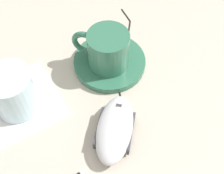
{
  "coord_description": "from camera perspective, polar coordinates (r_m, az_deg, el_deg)",
  "views": [
    {
      "loc": [
        0.29,
        -0.01,
        0.46
      ],
      "look_at": [
        0.01,
        0.06,
        0.03
      ],
      "focal_mm": 50.0,
      "sensor_mm": 36.0,
      "label": 1
    }
  ],
  "objects": [
    {
      "name": "ground_plane",
      "position": [
        0.54,
        -6.86,
        -2.43
      ],
      "size": [
        3.0,
        3.0,
        0.0
      ],
      "primitive_type": "plane",
      "color": "#B2A899"
    },
    {
      "name": "saucer",
      "position": [
        0.58,
        -0.45,
        4.56
      ],
      "size": [
        0.13,
        0.13,
        0.01
      ],
      "primitive_type": "cylinder",
      "color": "#2D664C",
      "rests_on": "ground"
    },
    {
      "name": "napkin_under_glass",
      "position": [
        0.55,
        -16.6,
        -2.85
      ],
      "size": [
        0.16,
        0.16,
        0.0
      ],
      "primitive_type": "cube",
      "rotation": [
        0.0,
        0.0,
        0.26
      ],
      "color": "white",
      "rests_on": "ground"
    },
    {
      "name": "computer_mouse",
      "position": [
        0.49,
        0.53,
        -7.66
      ],
      "size": [
        0.13,
        0.1,
        0.04
      ],
      "color": "silver",
      "rests_on": "ground"
    },
    {
      "name": "drinking_glass",
      "position": [
        0.52,
        -17.73,
        -0.85
      ],
      "size": [
        0.07,
        0.07,
        0.08
      ],
      "primitive_type": "cylinder",
      "color": "silver",
      "rests_on": "napkin_under_glass"
    },
    {
      "name": "coffee_cup",
      "position": [
        0.54,
        -0.97,
        6.91
      ],
      "size": [
        0.08,
        0.09,
        0.07
      ],
      "color": "#2D664C",
      "rests_on": "saucer"
    },
    {
      "name": "mouse_cable",
      "position": [
        0.6,
        2.2,
        6.91
      ],
      "size": [
        0.22,
        0.08,
        0.0
      ],
      "color": "black",
      "rests_on": "ground"
    }
  ]
}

